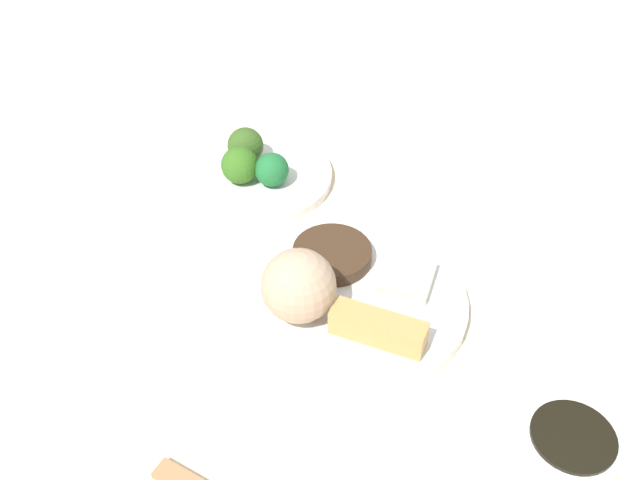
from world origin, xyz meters
name	(u,v)px	position (x,y,z in m)	size (l,w,h in m)	color
tabletop	(356,320)	(0.00, 0.00, 0.01)	(2.20, 2.20, 0.02)	beige
main_plate	(353,301)	(0.01, 0.00, 0.03)	(0.25, 0.25, 0.02)	white
rice_scoop	(299,286)	(-0.02, 0.06, 0.08)	(0.08, 0.08, 0.08)	tan
spring_roll	(378,328)	(-0.05, -0.02, 0.05)	(0.10, 0.03, 0.03)	tan
crab_rangoon_wonton	(406,278)	(0.04, -0.05, 0.04)	(0.06, 0.06, 0.01)	beige
stir_fry_heap	(332,254)	(0.07, 0.03, 0.04)	(0.10, 0.10, 0.02)	#3E2A1A
broccoli_plate	(255,176)	(0.24, 0.16, 0.03)	(0.22, 0.22, 0.01)	white
broccoli_floret_0	(272,170)	(0.22, 0.13, 0.06)	(0.05, 0.05, 0.05)	#206D35
broccoli_floret_1	(245,145)	(0.27, 0.17, 0.06)	(0.05, 0.05, 0.05)	#375B20
broccoli_floret_2	(240,165)	(0.22, 0.17, 0.06)	(0.05, 0.05, 0.05)	#366B1E
soy_sauce_bowl	(569,448)	(-0.17, -0.21, 0.04)	(0.10, 0.10, 0.03)	white
soy_sauce_bowl_liquid	(573,437)	(-0.17, -0.21, 0.06)	(0.08, 0.08, 0.00)	black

